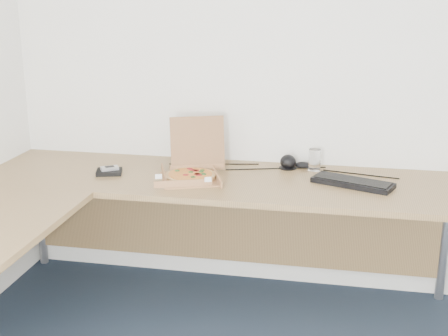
% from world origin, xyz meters
% --- Properties ---
extents(room_shell, '(3.50, 3.50, 2.50)m').
position_xyz_m(room_shell, '(0.00, 0.00, 1.25)').
color(room_shell, white).
rests_on(room_shell, ground).
extents(desk, '(2.50, 2.20, 0.73)m').
position_xyz_m(desk, '(-0.82, 0.97, 0.70)').
color(desk, olive).
rests_on(desk, ground).
extents(pizza_box, '(0.29, 0.34, 0.29)m').
position_xyz_m(pizza_box, '(-0.64, 1.35, 0.77)').
color(pizza_box, '#A77348').
rests_on(pizza_box, desk).
extents(drinking_glass, '(0.07, 0.07, 0.12)m').
position_xyz_m(drinking_glass, '(-0.02, 1.63, 0.79)').
color(drinking_glass, silver).
rests_on(drinking_glass, desk).
extents(keyboard, '(0.42, 0.28, 0.02)m').
position_xyz_m(keyboard, '(0.18, 1.41, 0.74)').
color(keyboard, black).
rests_on(keyboard, desk).
extents(mouse, '(0.10, 0.08, 0.03)m').
position_xyz_m(mouse, '(-0.08, 1.66, 0.75)').
color(mouse, black).
rests_on(mouse, desk).
extents(wallet, '(0.16, 0.14, 0.02)m').
position_xyz_m(wallet, '(-1.09, 1.35, 0.74)').
color(wallet, black).
rests_on(wallet, desk).
extents(phone, '(0.10, 0.09, 0.02)m').
position_xyz_m(phone, '(-1.08, 1.36, 0.76)').
color(phone, '#B2B5BA').
rests_on(phone, wallet).
extents(dome_speaker, '(0.10, 0.10, 0.08)m').
position_xyz_m(dome_speaker, '(-0.17, 1.64, 0.77)').
color(dome_speaker, black).
rests_on(dome_speaker, desk).
extents(cable_bundle, '(0.60, 0.12, 0.01)m').
position_xyz_m(cable_bundle, '(-0.23, 1.62, 0.73)').
color(cable_bundle, black).
rests_on(cable_bundle, desk).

